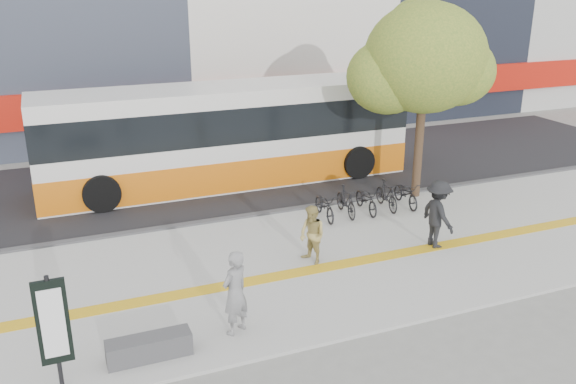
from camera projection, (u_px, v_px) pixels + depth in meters
name	position (u px, v px, depth m)	size (l,w,h in m)	color
ground	(258.00, 306.00, 13.60)	(120.00, 120.00, 0.00)	slate
sidewalk	(238.00, 275.00, 14.90)	(40.00, 7.00, 0.08)	gray
tactile_strip	(244.00, 282.00, 14.45)	(40.00, 0.45, 0.01)	gold
street	(174.00, 184.00, 21.46)	(40.00, 8.00, 0.06)	black
curb	(202.00, 223.00, 17.95)	(40.00, 0.25, 0.14)	#333335
bench	(149.00, 347.00, 11.54)	(1.60, 0.45, 0.45)	#333335
signboard	(53.00, 324.00, 10.35)	(0.55, 0.10, 2.20)	black
street_tree	(422.00, 60.00, 18.83)	(4.40, 3.80, 6.31)	#382719
bus	(227.00, 138.00, 21.14)	(12.81, 3.04, 3.41)	silver
bicycle_row	(367.00, 199.00, 18.68)	(3.51, 1.58, 0.90)	black
seated_woman	(235.00, 293.00, 12.16)	(0.66, 0.43, 1.81)	black
pedestrian_tan	(312.00, 235.00, 15.24)	(0.73, 0.57, 1.51)	#A2904F
pedestrian_dark	(438.00, 214.00, 16.11)	(1.20, 0.69, 1.86)	black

